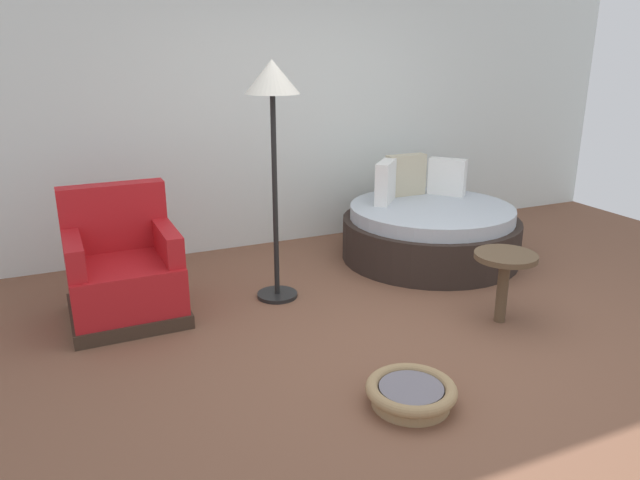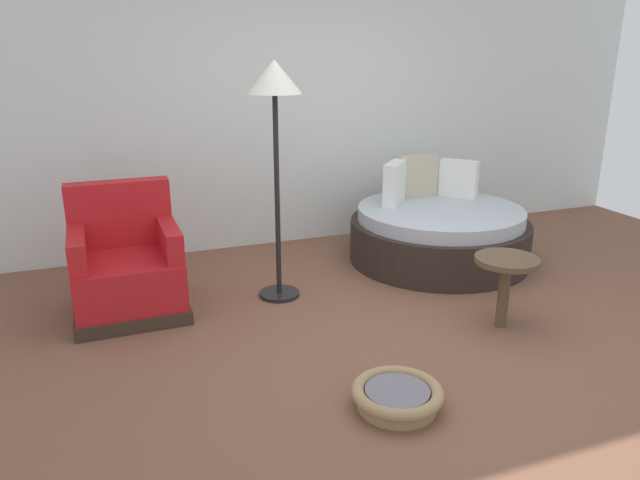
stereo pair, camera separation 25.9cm
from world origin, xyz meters
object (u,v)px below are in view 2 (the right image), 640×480
object	(u,v)px
side_table	(506,270)
floor_lamp	(275,101)
red_armchair	(127,268)
pet_basket	(397,396)
round_daybed	(438,233)

from	to	relation	value
side_table	floor_lamp	world-z (taller)	floor_lamp
red_armchair	pet_basket	bearing A→B (deg)	-55.41
pet_basket	side_table	xyz separation A→B (m)	(1.17, 0.64, 0.35)
red_armchair	pet_basket	distance (m)	2.29
floor_lamp	pet_basket	bearing A→B (deg)	-84.82
red_armchair	side_table	world-z (taller)	red_armchair
pet_basket	side_table	world-z (taller)	side_table
pet_basket	floor_lamp	xyz separation A→B (m)	(-0.16, 1.72, 1.46)
pet_basket	floor_lamp	distance (m)	2.26
red_armchair	floor_lamp	bearing A→B (deg)	-7.49
red_armchair	pet_basket	xyz separation A→B (m)	(1.29, -1.87, -0.26)
round_daybed	pet_basket	size ratio (longest dim) A/B	3.21
pet_basket	round_daybed	bearing A→B (deg)	53.82
round_daybed	side_table	xyz separation A→B (m)	(-0.31, -1.38, 0.16)
red_armchair	side_table	distance (m)	2.75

